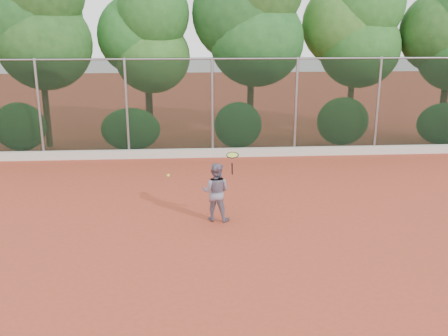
{
  "coord_description": "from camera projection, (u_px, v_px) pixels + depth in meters",
  "views": [
    {
      "loc": [
        -0.8,
        -10.55,
        4.58
      ],
      "look_at": [
        0.0,
        1.0,
        1.25
      ],
      "focal_mm": 40.0,
      "sensor_mm": 36.0,
      "label": 1
    }
  ],
  "objects": [
    {
      "name": "chainlink_fence",
      "position": [
        212.0,
        105.0,
        17.63
      ],
      "size": [
        24.09,
        0.09,
        3.5
      ],
      "color": "black",
      "rests_on": "ground"
    },
    {
      "name": "foliage_backdrop",
      "position": [
        195.0,
        30.0,
        18.79
      ],
      "size": [
        23.7,
        3.63,
        7.55
      ],
      "color": "#412E19",
      "rests_on": "ground"
    },
    {
      "name": "tennis_racket",
      "position": [
        232.0,
        157.0,
        11.61
      ],
      "size": [
        0.34,
        0.34,
        0.55
      ],
      "color": "black",
      "rests_on": "ground"
    },
    {
      "name": "tennis_ball_in_flight",
      "position": [
        168.0,
        175.0,
        11.28
      ],
      "size": [
        0.07,
        0.07,
        0.07
      ],
      "color": "yellow",
      "rests_on": "ground"
    },
    {
      "name": "ground",
      "position": [
        227.0,
        232.0,
        11.43
      ],
      "size": [
        80.0,
        80.0,
        0.0
      ],
      "primitive_type": "plane",
      "color": "#A33C26",
      "rests_on": "ground"
    },
    {
      "name": "concrete_curb",
      "position": [
        213.0,
        153.0,
        17.93
      ],
      "size": [
        24.0,
        0.2,
        0.3
      ],
      "primitive_type": "cube",
      "color": "beige",
      "rests_on": "ground"
    },
    {
      "name": "tennis_player",
      "position": [
        216.0,
        192.0,
        11.98
      ],
      "size": [
        0.82,
        0.71,
        1.43
      ],
      "primitive_type": "imported",
      "rotation": [
        0.0,
        0.0,
        2.87
      ],
      "color": "slate",
      "rests_on": "ground"
    }
  ]
}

